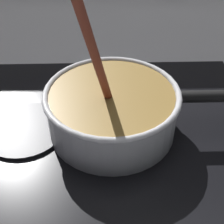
{
  "coord_description": "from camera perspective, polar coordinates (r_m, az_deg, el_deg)",
  "views": [
    {
      "loc": [
        -0.05,
        -0.41,
        0.45
      ],
      "look_at": [
        -0.04,
        0.07,
        0.05
      ],
      "focal_mm": 54.45,
      "sensor_mm": 36.0,
      "label": 1
    }
  ],
  "objects": [
    {
      "name": "hob_plate",
      "position": [
        0.65,
        -0.0,
        -3.21
      ],
      "size": [
        0.56,
        0.48,
        0.01
      ],
      "primitive_type": "cube",
      "color": "black",
      "rests_on": "ground"
    },
    {
      "name": "cooking_pan",
      "position": [
        0.62,
        0.16,
        0.41
      ],
      "size": [
        0.41,
        0.24,
        0.31
      ],
      "color": "silver",
      "rests_on": "hob_plate"
    },
    {
      "name": "ground",
      "position": [
        0.63,
        3.58,
        -9.11
      ],
      "size": [
        2.4,
        1.6,
        0.04
      ],
      "primitive_type": "cube",
      "color": "#B7B7BC"
    },
    {
      "name": "burner_ring",
      "position": [
        0.65,
        0.0,
        -2.56
      ],
      "size": [
        0.18,
        0.18,
        0.01
      ],
      "primitive_type": "torus",
      "color": "#592D0C",
      "rests_on": "hob_plate"
    },
    {
      "name": "spare_burner",
      "position": [
        0.66,
        -14.56,
        -2.8
      ],
      "size": [
        0.16,
        0.16,
        0.01
      ],
      "primitive_type": "cylinder",
      "color": "#262628",
      "rests_on": "hob_plate"
    }
  ]
}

